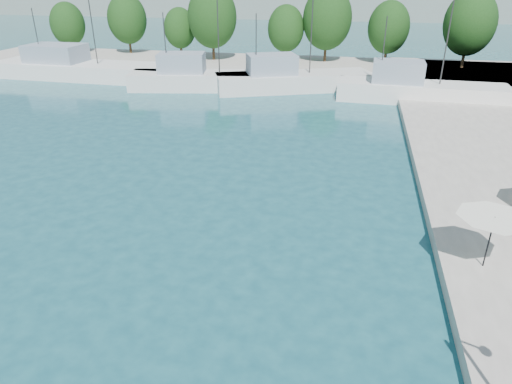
% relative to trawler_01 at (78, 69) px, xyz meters
% --- Properties ---
extents(quay_far, '(90.00, 16.00, 0.60)m').
position_rel_trawler_01_xyz_m(quay_far, '(22.90, 11.04, -0.77)').
color(quay_far, '#9E988F').
rests_on(quay_far, ground).
extents(trawler_01, '(21.89, 6.15, 10.20)m').
position_rel_trawler_01_xyz_m(trawler_01, '(0.00, 0.00, 0.00)').
color(trawler_01, white).
rests_on(trawler_01, ground).
extents(trawler_02, '(16.53, 7.19, 10.20)m').
position_rel_trawler_01_xyz_m(trawler_02, '(16.40, -2.61, 0.00)').
color(trawler_02, silver).
rests_on(trawler_02, ground).
extents(trawler_03, '(16.97, 10.41, 10.20)m').
position_rel_trawler_01_xyz_m(trawler_03, '(25.90, -1.08, 0.00)').
color(trawler_03, silver).
rests_on(trawler_03, ground).
extents(trawler_04, '(16.02, 4.63, 10.20)m').
position_rel_trawler_01_xyz_m(trawler_04, '(38.64, -3.25, 0.00)').
color(trawler_04, white).
rests_on(trawler_04, ground).
extents(tree_01, '(4.91, 4.91, 7.27)m').
position_rel_trawler_01_xyz_m(tree_01, '(-9.31, 13.30, 3.73)').
color(tree_01, '#3F2B19').
rests_on(tree_01, quay_far).
extents(tree_02, '(5.65, 5.65, 8.37)m').
position_rel_trawler_01_xyz_m(tree_02, '(-1.02, 15.82, 4.36)').
color(tree_02, '#3F2B19').
rests_on(tree_02, quay_far).
extents(tree_03, '(4.49, 4.49, 6.65)m').
position_rel_trawler_01_xyz_m(tree_03, '(7.48, 14.85, 3.37)').
color(tree_03, '#3F2B19').
rests_on(tree_03, quay_far).
extents(tree_04, '(6.57, 6.57, 9.72)m').
position_rel_trawler_01_xyz_m(tree_04, '(13.09, 12.66, 5.14)').
color(tree_04, '#3F2B19').
rests_on(tree_04, quay_far).
extents(tree_05, '(4.89, 4.89, 7.24)m').
position_rel_trawler_01_xyz_m(tree_05, '(22.91, 14.09, 3.71)').
color(tree_05, '#3F2B19').
rests_on(tree_05, quay_far).
extents(tree_06, '(6.43, 6.43, 9.51)m').
position_rel_trawler_01_xyz_m(tree_06, '(28.30, 14.50, 5.02)').
color(tree_06, '#3F2B19').
rests_on(tree_06, quay_far).
extents(tree_07, '(5.31, 5.31, 7.85)m').
position_rel_trawler_01_xyz_m(tree_07, '(36.26, 14.79, 4.06)').
color(tree_07, '#3F2B19').
rests_on(tree_07, quay_far).
extents(tree_08, '(6.23, 6.23, 9.23)m').
position_rel_trawler_01_xyz_m(tree_08, '(45.75, 13.69, 4.86)').
color(tree_08, '#3F2B19').
rests_on(tree_08, quay_far).
extents(umbrella_white, '(2.86, 2.86, 2.22)m').
position_rel_trawler_01_xyz_m(umbrella_white, '(38.52, -32.98, 1.50)').
color(umbrella_white, black).
rests_on(umbrella_white, quay_right).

